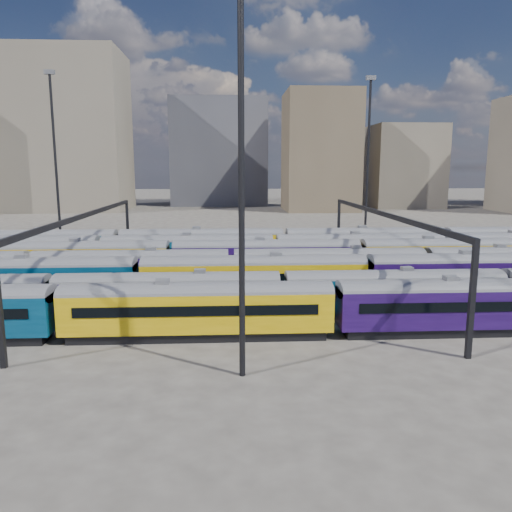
{
  "coord_description": "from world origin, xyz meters",
  "views": [
    {
      "loc": [
        -5.71,
        -50.57,
        12.45
      ],
      "look_at": [
        -2.84,
        2.63,
        3.0
      ],
      "focal_mm": 35.0,
      "sensor_mm": 36.0,
      "label": 1
    }
  ],
  "objects": [
    {
      "name": "ground",
      "position": [
        0.0,
        0.0,
        0.0
      ],
      "size": [
        500.0,
        500.0,
        0.0
      ],
      "primitive_type": "plane",
      "color": "#423D38",
      "rests_on": "ground"
    },
    {
      "name": "rake_0",
      "position": [
        12.23,
        -15.0,
        2.61
      ],
      "size": [
        141.53,
        2.96,
        4.98
      ],
      "color": "black",
      "rests_on": "ground"
    },
    {
      "name": "rake_1",
      "position": [
        -10.82,
        -10.0,
        2.44
      ],
      "size": [
        132.52,
        2.77,
        4.65
      ],
      "color": "black",
      "rests_on": "ground"
    },
    {
      "name": "rake_2",
      "position": [
        -14.11,
        -5.0,
        2.75
      ],
      "size": [
        127.5,
        3.11,
        5.24
      ],
      "color": "black",
      "rests_on": "ground"
    },
    {
      "name": "rake_3",
      "position": [
        4.64,
        0.0,
        2.62
      ],
      "size": [
        141.92,
        2.97,
        4.99
      ],
      "color": "black",
      "rests_on": "ground"
    },
    {
      "name": "rake_4",
      "position": [
        -12.31,
        5.0,
        2.78
      ],
      "size": [
        128.68,
        3.14,
        5.29
      ],
      "color": "black",
      "rests_on": "ground"
    },
    {
      "name": "rake_5",
      "position": [
        -0.15,
        10.0,
        2.73
      ],
      "size": [
        126.69,
        3.09,
        5.21
      ],
      "color": "black",
      "rests_on": "ground"
    },
    {
      "name": "rake_6",
      "position": [
        -9.32,
        15.0,
        2.82
      ],
      "size": [
        152.47,
        3.18,
        5.37
      ],
      "color": "black",
      "rests_on": "ground"
    },
    {
      "name": "gantry_1",
      "position": [
        -20.0,
        0.0,
        6.79
      ],
      "size": [
        0.35,
        40.35,
        8.03
      ],
      "color": "black",
      "rests_on": "ground"
    },
    {
      "name": "gantry_2",
      "position": [
        10.0,
        0.0,
        6.79
      ],
      "size": [
        0.35,
        40.35,
        8.03
      ],
      "color": "black",
      "rests_on": "ground"
    },
    {
      "name": "mast_1",
      "position": [
        -30.0,
        22.0,
        13.97
      ],
      "size": [
        1.4,
        0.5,
        25.6
      ],
      "color": "black",
      "rests_on": "ground"
    },
    {
      "name": "mast_2",
      "position": [
        -5.0,
        -22.0,
        13.97
      ],
      "size": [
        1.4,
        0.5,
        25.6
      ],
      "color": "black",
      "rests_on": "ground"
    },
    {
      "name": "mast_3",
      "position": [
        15.0,
        24.0,
        13.97
      ],
      "size": [
        1.4,
        0.5,
        25.6
      ],
      "color": "black",
      "rests_on": "ground"
    }
  ]
}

